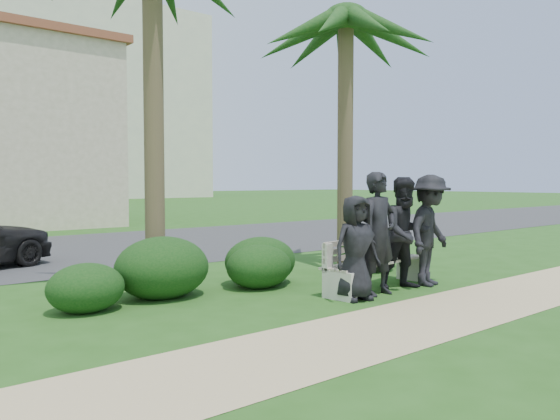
# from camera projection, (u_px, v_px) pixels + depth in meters

# --- Properties ---
(ground) EXTENTS (160.00, 160.00, 0.00)m
(ground) POSITION_uv_depth(u_px,v_px,m) (325.00, 295.00, 8.36)
(ground) COLOR #214D16
(ground) RESTS_ON ground
(footpath) EXTENTS (30.00, 1.60, 0.01)m
(footpath) POSITION_uv_depth(u_px,v_px,m) (423.00, 318.00, 6.97)
(footpath) COLOR tan
(footpath) RESTS_ON ground
(asphalt_street) EXTENTS (160.00, 8.00, 0.01)m
(asphalt_street) POSITION_uv_depth(u_px,v_px,m) (116.00, 247.00, 14.55)
(asphalt_street) COLOR #2D2D30
(asphalt_street) RESTS_ON ground
(hotel_tower) EXTENTS (26.00, 18.00, 37.30)m
(hotel_tower) POSITION_uv_depth(u_px,v_px,m) (66.00, 74.00, 59.04)
(hotel_tower) COLOR #ECE3C5
(hotel_tower) RESTS_ON ground
(park_bench) EXTENTS (2.39, 0.86, 0.81)m
(park_bench) POSITION_uv_depth(u_px,v_px,m) (377.00, 266.00, 8.88)
(park_bench) COLOR #AB9E8F
(park_bench) RESTS_ON ground
(man_a) EXTENTS (0.83, 0.62, 1.54)m
(man_a) POSITION_uv_depth(u_px,v_px,m) (356.00, 248.00, 8.01)
(man_a) COLOR black
(man_a) RESTS_ON ground
(man_b) EXTENTS (0.71, 0.48, 1.90)m
(man_b) POSITION_uv_depth(u_px,v_px,m) (379.00, 234.00, 8.37)
(man_b) COLOR black
(man_b) RESTS_ON ground
(man_c) EXTENTS (1.05, 0.92, 1.82)m
(man_c) POSITION_uv_depth(u_px,v_px,m) (406.00, 233.00, 8.85)
(man_c) COLOR black
(man_c) RESTS_ON ground
(man_d) EXTENTS (1.34, 0.97, 1.86)m
(man_d) POSITION_uv_depth(u_px,v_px,m) (430.00, 230.00, 9.12)
(man_d) COLOR black
(man_d) RESTS_ON ground
(hedge_a) EXTENTS (1.04, 0.86, 0.68)m
(hedge_a) POSITION_uv_depth(u_px,v_px,m) (86.00, 287.00, 7.31)
(hedge_a) COLOR #0E330E
(hedge_a) RESTS_ON ground
(hedge_b) EXTENTS (1.46, 1.20, 0.95)m
(hedge_b) POSITION_uv_depth(u_px,v_px,m) (162.00, 266.00, 8.22)
(hedge_b) COLOR #0E330E
(hedge_b) RESTS_ON ground
(hedge_c) EXTENTS (1.14, 0.94, 0.74)m
(hedge_c) POSITION_uv_depth(u_px,v_px,m) (259.00, 265.00, 8.99)
(hedge_c) COLOR #0E330E
(hedge_c) RESTS_ON ground
(hedge_d) EXTENTS (1.28, 1.06, 0.83)m
(hedge_d) POSITION_uv_depth(u_px,v_px,m) (260.00, 260.00, 9.28)
(hedge_d) COLOR #0E330E
(hedge_d) RESTS_ON ground
(hedge_e) EXTENTS (1.09, 0.90, 0.71)m
(hedge_e) POSITION_uv_depth(u_px,v_px,m) (372.00, 253.00, 10.66)
(hedge_e) COLOR #0E330E
(hedge_e) RESTS_ON ground
(hedge_f) EXTENTS (1.39, 1.15, 0.91)m
(hedge_f) POSITION_uv_depth(u_px,v_px,m) (370.00, 245.00, 11.16)
(hedge_f) COLOR #0E330E
(hedge_f) RESTS_ON ground
(palm_right) EXTENTS (3.00, 3.00, 5.99)m
(palm_right) POSITION_uv_depth(u_px,v_px,m) (346.00, 21.00, 11.11)
(palm_right) COLOR brown
(palm_right) RESTS_ON ground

